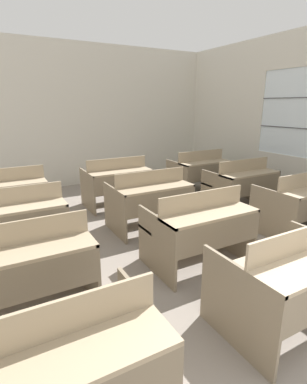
{
  "coord_description": "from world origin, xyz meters",
  "views": [
    {
      "loc": [
        -2.02,
        0.15,
        1.73
      ],
      "look_at": [
        -0.34,
        3.16,
        0.72
      ],
      "focal_mm": 28.0,
      "sensor_mm": 36.0,
      "label": 1
    }
  ],
  "objects_px": {
    "bench_front_left": "(57,370)",
    "bench_back_left": "(8,195)",
    "bench_third_left": "(16,221)",
    "bench_back_right": "(199,171)",
    "bench_second_left": "(25,266)",
    "bench_back_center": "(117,181)",
    "wastepaper_bin": "(212,174)",
    "bench_third_right": "(241,183)",
    "bench_second_right": "(301,202)",
    "bench_front_center": "(291,277)",
    "bench_third_center": "(150,199)",
    "bench_second_center": "(199,227)"
  },
  "relations": [
    {
      "from": "bench_second_right",
      "to": "bench_third_center",
      "type": "distance_m",
      "value": 2.09
    },
    {
      "from": "bench_front_left",
      "to": "bench_back_center",
      "type": "distance_m",
      "value": 3.88
    },
    {
      "from": "bench_front_left",
      "to": "bench_back_left",
      "type": "height_order",
      "value": "same"
    },
    {
      "from": "bench_front_left",
      "to": "bench_back_center",
      "type": "height_order",
      "value": "same"
    },
    {
      "from": "bench_third_left",
      "to": "bench_third_center",
      "type": "distance_m",
      "value": 1.75
    },
    {
      "from": "bench_second_center",
      "to": "bench_third_center",
      "type": "xyz_separation_m",
      "value": [
        0.01,
        1.17,
        0.0
      ]
    },
    {
      "from": "bench_front_center",
      "to": "bench_second_right",
      "type": "height_order",
      "value": "same"
    },
    {
      "from": "bench_second_right",
      "to": "bench_third_left",
      "type": "distance_m",
      "value": 3.69
    },
    {
      "from": "bench_front_center",
      "to": "bench_back_center",
      "type": "bearing_deg",
      "value": 90.48
    },
    {
      "from": "bench_front_center",
      "to": "bench_second_center",
      "type": "xyz_separation_m",
      "value": [
        -0.02,
        1.14,
        0.0
      ]
    },
    {
      "from": "bench_front_center",
      "to": "wastepaper_bin",
      "type": "xyz_separation_m",
      "value": [
        2.63,
        4.07,
        -0.28
      ]
    },
    {
      "from": "bench_third_center",
      "to": "bench_second_center",
      "type": "bearing_deg",
      "value": -90.56
    },
    {
      "from": "bench_front_left",
      "to": "bench_second_right",
      "type": "distance_m",
      "value": 3.72
    },
    {
      "from": "bench_third_left",
      "to": "bench_back_right",
      "type": "distance_m",
      "value": 3.7
    },
    {
      "from": "bench_front_center",
      "to": "bench_third_center",
      "type": "xyz_separation_m",
      "value": [
        -0.01,
        2.3,
        0.0
      ]
    },
    {
      "from": "bench_second_center",
      "to": "bench_second_right",
      "type": "relative_size",
      "value": 1.0
    },
    {
      "from": "bench_third_center",
      "to": "bench_third_right",
      "type": "relative_size",
      "value": 1.0
    },
    {
      "from": "bench_front_center",
      "to": "bench_third_left",
      "type": "distance_m",
      "value": 2.89
    },
    {
      "from": "bench_front_center",
      "to": "bench_back_center",
      "type": "distance_m",
      "value": 3.47
    },
    {
      "from": "bench_third_right",
      "to": "bench_second_left",
      "type": "bearing_deg",
      "value": -162.23
    },
    {
      "from": "bench_second_left",
      "to": "bench_third_center",
      "type": "xyz_separation_m",
      "value": [
        1.78,
        1.13,
        0.0
      ]
    },
    {
      "from": "bench_second_right",
      "to": "bench_third_center",
      "type": "height_order",
      "value": "same"
    },
    {
      "from": "bench_front_left",
      "to": "bench_third_right",
      "type": "distance_m",
      "value": 4.23
    },
    {
      "from": "bench_third_right",
      "to": "bench_third_left",
      "type": "bearing_deg",
      "value": -179.69
    },
    {
      "from": "bench_back_left",
      "to": "bench_back_right",
      "type": "xyz_separation_m",
      "value": [
        3.52,
        -0.01,
        0.0
      ]
    },
    {
      "from": "bench_front_center",
      "to": "bench_third_left",
      "type": "relative_size",
      "value": 1.0
    },
    {
      "from": "bench_second_left",
      "to": "bench_back_right",
      "type": "bearing_deg",
      "value": 32.76
    },
    {
      "from": "bench_front_center",
      "to": "bench_third_center",
      "type": "distance_m",
      "value": 2.3
    },
    {
      "from": "bench_back_center",
      "to": "bench_back_right",
      "type": "bearing_deg",
      "value": -0.56
    },
    {
      "from": "bench_second_left",
      "to": "bench_back_right",
      "type": "height_order",
      "value": "same"
    },
    {
      "from": "bench_third_right",
      "to": "bench_back_left",
      "type": "relative_size",
      "value": 1.0
    },
    {
      "from": "bench_second_left",
      "to": "bench_back_right",
      "type": "distance_m",
      "value": 4.21
    },
    {
      "from": "bench_third_center",
      "to": "bench_back_left",
      "type": "bearing_deg",
      "value": 146.56
    },
    {
      "from": "bench_front_center",
      "to": "bench_back_right",
      "type": "xyz_separation_m",
      "value": [
        1.75,
        3.45,
        0.0
      ]
    },
    {
      "from": "bench_front_center",
      "to": "bench_back_right",
      "type": "distance_m",
      "value": 3.87
    },
    {
      "from": "bench_second_left",
      "to": "bench_back_center",
      "type": "distance_m",
      "value": 2.89
    },
    {
      "from": "bench_third_left",
      "to": "bench_back_left",
      "type": "height_order",
      "value": "same"
    },
    {
      "from": "bench_third_left",
      "to": "bench_second_right",
      "type": "bearing_deg",
      "value": -17.66
    },
    {
      "from": "bench_second_right",
      "to": "bench_third_left",
      "type": "relative_size",
      "value": 1.0
    },
    {
      "from": "bench_back_right",
      "to": "wastepaper_bin",
      "type": "height_order",
      "value": "bench_back_right"
    },
    {
      "from": "bench_second_left",
      "to": "wastepaper_bin",
      "type": "relative_size",
      "value": 3.35
    },
    {
      "from": "bench_back_center",
      "to": "wastepaper_bin",
      "type": "bearing_deg",
      "value": 12.82
    },
    {
      "from": "bench_front_center",
      "to": "wastepaper_bin",
      "type": "relative_size",
      "value": 3.35
    },
    {
      "from": "bench_second_right",
      "to": "bench_second_left",
      "type": "bearing_deg",
      "value": -179.94
    },
    {
      "from": "bench_second_right",
      "to": "bench_third_left",
      "type": "height_order",
      "value": "same"
    },
    {
      "from": "bench_back_right",
      "to": "bench_second_left",
      "type": "bearing_deg",
      "value": -147.24
    },
    {
      "from": "bench_third_center",
      "to": "wastepaper_bin",
      "type": "height_order",
      "value": "bench_third_center"
    },
    {
      "from": "wastepaper_bin",
      "to": "bench_second_left",
      "type": "bearing_deg",
      "value": -146.69
    },
    {
      "from": "bench_back_center",
      "to": "bench_back_right",
      "type": "height_order",
      "value": "same"
    },
    {
      "from": "wastepaper_bin",
      "to": "bench_third_left",
      "type": "bearing_deg",
      "value": -157.92
    }
  ]
}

